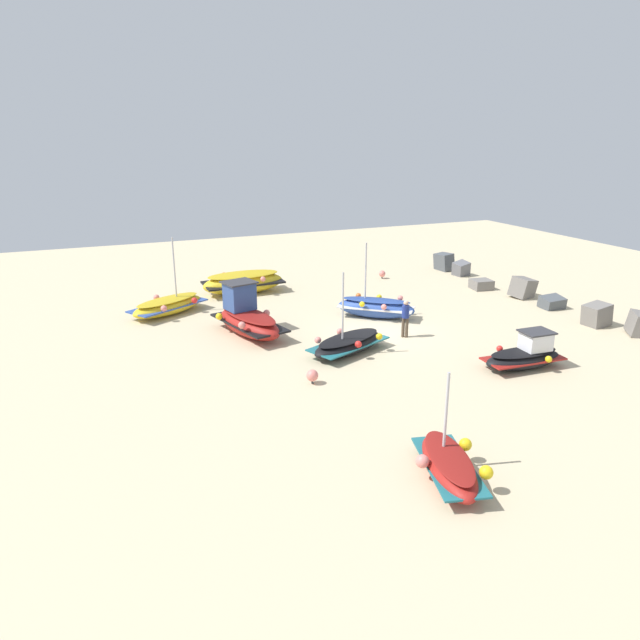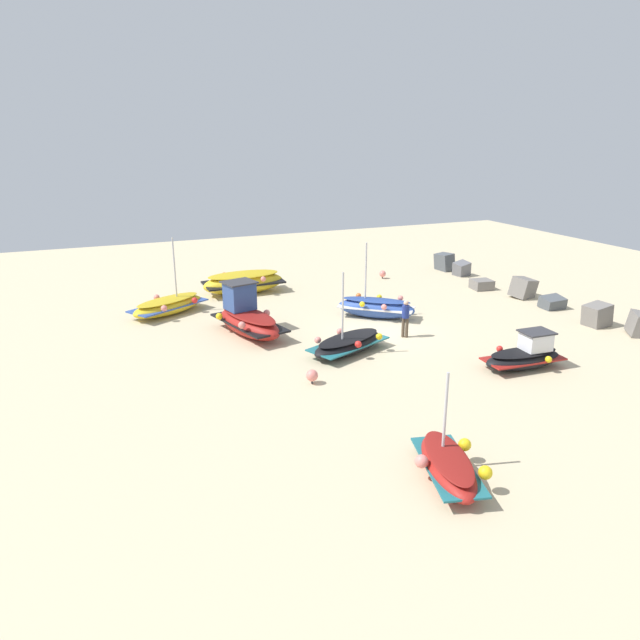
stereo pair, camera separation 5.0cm
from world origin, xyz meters
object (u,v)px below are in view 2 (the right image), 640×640
Objects in this scene: fishing_boat_3 at (525,356)px; fishing_boat_2 at (349,344)px; mooring_buoy_0 at (312,376)px; fishing_boat_1 at (244,282)px; person_walking at (405,316)px; fishing_boat_0 at (247,318)px; fishing_boat_6 at (376,307)px; fishing_boat_4 at (448,465)px; fishing_boat_5 at (168,305)px; mooring_buoy_1 at (383,274)px.

fishing_boat_2 is at bearing 146.01° from fishing_boat_3.
fishing_boat_2 is at bearing 132.39° from mooring_buoy_0.
person_walking is (10.01, 4.47, 0.33)m from fishing_boat_1.
fishing_boat_2 is at bearing -85.52° from fishing_boat_1.
fishing_boat_2 reaches higher than fishing_boat_0.
fishing_boat_4 is at bearing -70.35° from fishing_boat_6.
fishing_boat_4 is 0.91× the size of fishing_boat_6.
person_walking is at bearing -53.56° from fishing_boat_6.
fishing_boat_6 is (-13.16, 4.92, 0.14)m from fishing_boat_4.
fishing_boat_0 is at bearing 91.97° from fishing_boat_5.
person_walking is at bearing -23.61° from mooring_buoy_1.
fishing_boat_0 reaches higher than mooring_buoy_0.
person_walking is at bearing -130.74° from fishing_boat_0.
fishing_boat_4 is at bearing -140.81° from fishing_boat_3.
mooring_buoy_1 is (-13.14, 10.07, -0.01)m from mooring_buoy_0.
fishing_boat_4 is 22.11m from mooring_buoy_1.
fishing_boat_6 is (-7.93, -2.20, 0.04)m from fishing_boat_3.
fishing_boat_2 reaches higher than person_walking.
fishing_boat_0 is 6.28m from mooring_buoy_0.
fishing_boat_6 is 8.51m from mooring_buoy_0.
mooring_buoy_0 is at bearing -22.42° from person_walking.
fishing_boat_1 is 9.23× the size of mooring_buoy_1.
fishing_boat_6 is at bearing -30.99° from mooring_buoy_1.
fishing_boat_1 is 5.15m from fishing_boat_5.
fishing_boat_1 is 1.18× the size of fishing_boat_2.
fishing_boat_5 is 2.55× the size of person_walking.
mooring_buoy_0 is at bearing 170.49° from fishing_boat_3.
fishing_boat_6 is (-3.81, 3.30, 0.14)m from fishing_boat_2.
fishing_boat_0 is 6.99m from person_walking.
fishing_boat_1 is 8.79× the size of mooring_buoy_0.
fishing_boat_3 is 0.98× the size of fishing_boat_4.
fishing_boat_0 is at bearing -107.23° from fishing_boat_1.
fishing_boat_3 reaches higher than mooring_buoy_0.
mooring_buoy_1 is (-6.90, 10.63, -0.42)m from fishing_boat_0.
mooring_buoy_0 is at bearing -98.02° from fishing_boat_1.
fishing_boat_4 is 6.62× the size of mooring_buoy_1.
fishing_boat_4 is (20.11, -0.25, -0.25)m from fishing_boat_1.
fishing_boat_5 is (-12.48, -11.41, -0.05)m from fishing_boat_3.
fishing_boat_5 is at bearing -149.71° from fishing_boat_4.
fishing_boat_2 reaches higher than fishing_boat_4.
fishing_boat_4 is at bearing 73.76° from fishing_boat_5.
mooring_buoy_0 is (-7.00, -0.96, -0.07)m from fishing_boat_4.
fishing_boat_3 is (4.12, 5.50, 0.11)m from fishing_boat_2.
fishing_boat_1 is 8.37m from fishing_boat_6.
fishing_boat_6 is at bearing 176.16° from fishing_boat_4.
fishing_boat_1 is 10.97m from person_walking.
fishing_boat_5 is 8.41× the size of mooring_buoy_1.
fishing_boat_4 is at bearing 13.93° from person_walking.
mooring_buoy_0 is at bearing -37.46° from mooring_buoy_1.
fishing_boat_2 is 10.23m from fishing_boat_5.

